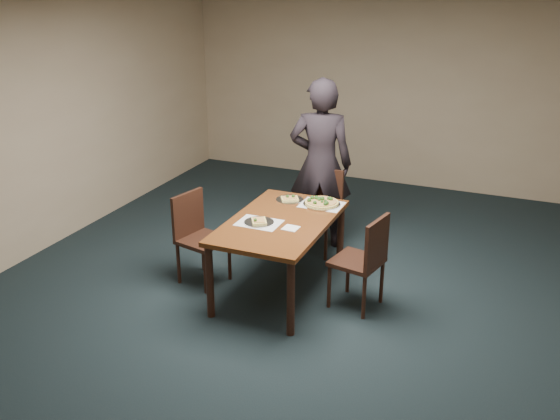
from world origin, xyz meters
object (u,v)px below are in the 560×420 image
at_px(chair_left, 197,232).
at_px(slice_plate_far, 290,199).
at_px(slice_plate_near, 259,222).
at_px(chair_right, 365,257).
at_px(chair_far, 321,205).
at_px(dining_table, 280,229).
at_px(pizza_pan, 322,202).
at_px(diner, 321,164).

relative_size(chair_left, slice_plate_far, 3.25).
bearing_deg(slice_plate_near, chair_right, 8.54).
bearing_deg(slice_plate_far, slice_plate_near, -93.08).
bearing_deg(chair_far, chair_left, -121.89).
relative_size(chair_far, chair_right, 1.00).
bearing_deg(dining_table, slice_plate_far, 102.32).
distance_m(pizza_pan, slice_plate_near, 0.77).
relative_size(dining_table, chair_right, 1.65).
bearing_deg(diner, chair_right, 112.02).
bearing_deg(diner, chair_left, 44.58).
relative_size(chair_far, diner, 0.48).
relative_size(diner, slice_plate_far, 6.79).
bearing_deg(slice_plate_near, slice_plate_far, 86.92).
height_order(diner, slice_plate_near, diner).
bearing_deg(dining_table, slice_plate_near, -136.38).
xyz_separation_m(dining_table, chair_far, (0.03, 1.09, -0.14)).
bearing_deg(slice_plate_near, chair_far, 81.61).
bearing_deg(chair_far, diner, 120.25).
xyz_separation_m(chair_right, slice_plate_far, (-0.95, 0.53, 0.25)).
distance_m(chair_far, pizza_pan, 0.65).
relative_size(chair_left, chair_right, 1.00).
bearing_deg(slice_plate_near, dining_table, 43.62).
distance_m(chair_left, chair_right, 1.69).
xyz_separation_m(chair_left, chair_right, (1.69, 0.10, 0.00)).
height_order(pizza_pan, slice_plate_near, pizza_pan).
xyz_separation_m(diner, slice_plate_near, (-0.12, -1.37, -0.19)).
height_order(chair_far, slice_plate_near, chair_far).
height_order(chair_far, chair_right, same).
distance_m(diner, pizza_pan, 0.76).
bearing_deg(chair_right, chair_far, -131.97).
distance_m(pizza_pan, slice_plate_far, 0.34).
height_order(dining_table, chair_right, chair_right).
bearing_deg(slice_plate_near, pizza_pan, 60.57).
bearing_deg(slice_plate_far, pizza_pan, -0.26).
height_order(dining_table, slice_plate_far, slice_plate_far).
bearing_deg(pizza_pan, diner, 110.45).
bearing_deg(slice_plate_far, diner, 82.91).
bearing_deg(chair_left, chair_right, -73.55).
height_order(chair_right, slice_plate_near, chair_right).
bearing_deg(pizza_pan, chair_far, 109.27).
bearing_deg(dining_table, diner, 91.41).
distance_m(dining_table, chair_left, 0.87).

